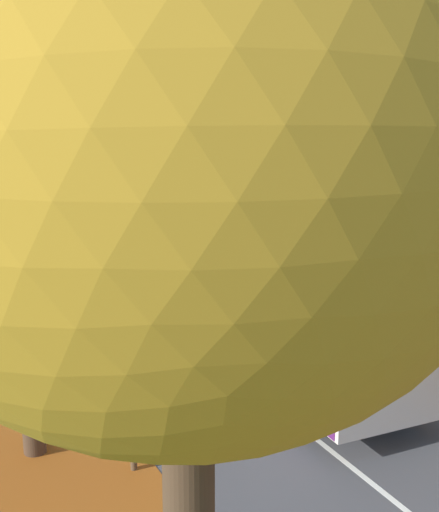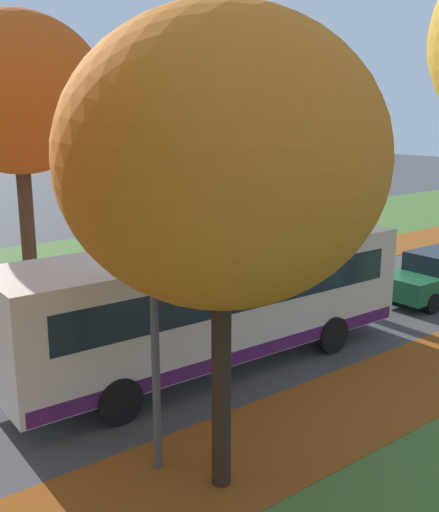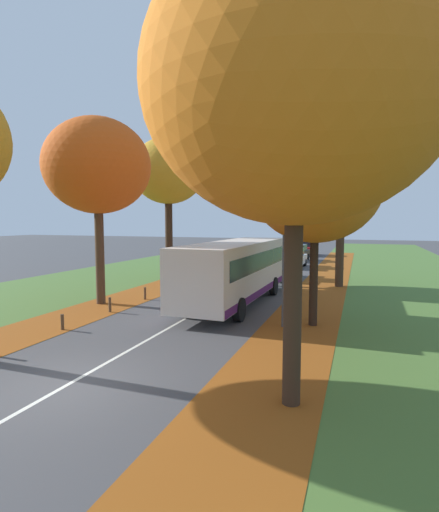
# 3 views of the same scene
# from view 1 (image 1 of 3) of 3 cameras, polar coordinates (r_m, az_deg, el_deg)

# --- Properties ---
(leaf_litter_left) EXTENTS (2.80, 60.00, 0.00)m
(leaf_litter_left) POSITION_cam_1_polar(r_m,az_deg,el_deg) (19.46, -16.50, -7.25)
(leaf_litter_left) COLOR #8C4714
(leaf_litter_left) RESTS_ON grass_verge_left
(grass_verge_right) EXTENTS (12.00, 90.00, 0.01)m
(grass_verge_right) POSITION_cam_1_polar(r_m,az_deg,el_deg) (29.90, 8.34, 0.51)
(grass_verge_right) COLOR #476B2D
(grass_verge_right) RESTS_ON ground
(leaf_litter_right) EXTENTS (2.80, 60.00, 0.00)m
(leaf_litter_right) POSITION_cam_1_polar(r_m,az_deg,el_deg) (22.62, 7.13, -3.80)
(leaf_litter_right) COLOR #8C4714
(leaf_litter_right) RESTS_ON grass_verge_right
(road_centre_line) EXTENTS (0.12, 80.00, 0.01)m
(road_centre_line) POSITION_cam_1_polar(r_m,az_deg,el_deg) (26.01, -8.74, -1.52)
(road_centre_line) COLOR silver
(road_centre_line) RESTS_ON ground
(tree_left_nearest) EXTENTS (4.63, 4.63, 8.45)m
(tree_left_nearest) POSITION_cam_1_polar(r_m,az_deg,el_deg) (5.06, -2.79, 8.22)
(tree_left_nearest) COLOR #422D1E
(tree_left_nearest) RESTS_ON ground
(tree_left_near) EXTENTS (4.97, 4.97, 8.79)m
(tree_left_near) POSITION_cam_1_polar(r_m,az_deg,el_deg) (12.66, -16.33, 11.95)
(tree_left_near) COLOR #422D1E
(tree_left_near) RESTS_ON ground
(tree_right_mid) EXTENTS (6.20, 6.20, 10.52)m
(tree_right_mid) POSITION_cam_1_polar(r_m,az_deg,el_deg) (25.01, 5.03, 15.81)
(tree_right_mid) COLOR #422D1E
(tree_right_mid) RESTS_ON ground
(bollard_fourth) EXTENTS (0.12, 0.12, 0.66)m
(bollard_fourth) POSITION_cam_1_polar(r_m,az_deg,el_deg) (13.34, -6.90, -15.39)
(bollard_fourth) COLOR #4C3823
(bollard_fourth) RESTS_ON ground
(bollard_fifth) EXTENTS (0.12, 0.12, 0.63)m
(bollard_fifth) POSITION_cam_1_polar(r_m,az_deg,el_deg) (15.91, -10.39, -10.54)
(bollard_fifth) COLOR #4C3823
(bollard_fifth) RESTS_ON ground
(bollard_sixth) EXTENTS (0.12, 0.12, 0.66)m
(bollard_sixth) POSITION_cam_1_polar(r_m,az_deg,el_deg) (18.60, -12.79, -6.94)
(bollard_sixth) COLOR #4C3823
(bollard_sixth) RESTS_ON ground
(bus) EXTENTS (2.81, 10.45, 2.98)m
(bus) POSITION_cam_1_polar(r_m,az_deg,el_deg) (17.60, 3.59, -3.10)
(bus) COLOR beige
(bus) RESTS_ON ground
(car_green_lead) EXTENTS (1.81, 4.21, 1.62)m
(car_green_lead) POSITION_cam_1_polar(r_m,az_deg,el_deg) (25.86, -5.65, 0.33)
(car_green_lead) COLOR #1E6038
(car_green_lead) RESTS_ON ground
(car_white_following) EXTENTS (1.83, 4.22, 1.62)m
(car_white_following) POSITION_cam_1_polar(r_m,az_deg,el_deg) (32.38, -10.01, 2.93)
(car_white_following) COLOR silver
(car_white_following) RESTS_ON ground
(car_black_third_in_line) EXTENTS (1.94, 4.28, 1.62)m
(car_black_third_in_line) POSITION_cam_1_polar(r_m,az_deg,el_deg) (37.63, -13.11, 4.29)
(car_black_third_in_line) COLOR black
(car_black_third_in_line) RESTS_ON ground
(car_red_fourth_in_line) EXTENTS (1.88, 4.25, 1.62)m
(car_red_fourth_in_line) POSITION_cam_1_polar(r_m,az_deg,el_deg) (44.01, -14.59, 5.55)
(car_red_fourth_in_line) COLOR #B21919
(car_red_fourth_in_line) RESTS_ON ground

